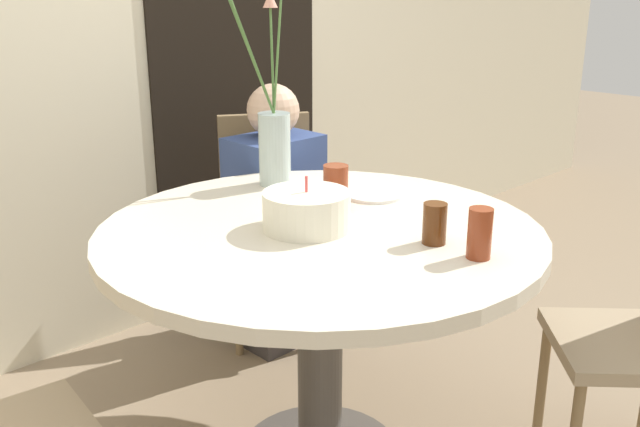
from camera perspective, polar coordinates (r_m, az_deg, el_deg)
name	(u,v)px	position (r m, az deg, el deg)	size (l,w,h in m)	color
wall_back	(91,16)	(2.89, -17.87, 14.80)	(8.00, 0.05, 2.60)	beige
doorway_panel	(238,75)	(3.25, -6.55, 10.94)	(0.90, 0.01, 2.05)	black
dining_table	(320,274)	(2.05, 0.00, -4.88)	(1.25, 1.25, 0.77)	beige
chair_near_front	(269,212)	(2.98, -4.08, 0.10)	(0.55, 0.55, 0.90)	#9E896B
birthday_cake	(307,210)	(1.96, -1.08, 0.24)	(0.24, 0.24, 0.15)	white
flower_vase	(270,121)	(2.37, -3.99, 7.39)	(0.26, 0.21, 0.75)	#B2C6C1
side_plate	(374,194)	(2.29, 4.34, 1.54)	(0.19, 0.19, 0.01)	white
drink_glass_0	(336,187)	(2.13, 1.26, 2.11)	(0.08, 0.08, 0.14)	maroon
drink_glass_1	(435,224)	(1.88, 9.15, -0.80)	(0.06, 0.06, 0.11)	#51280F
drink_glass_2	(480,233)	(1.80, 12.66, -1.57)	(0.06, 0.06, 0.13)	maroon
person_boy	(276,227)	(2.83, -3.58, -1.05)	(0.34, 0.24, 1.06)	#383333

